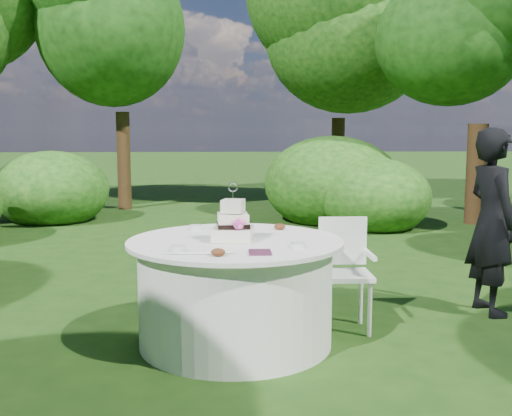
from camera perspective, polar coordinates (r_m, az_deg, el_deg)
The scene contains 9 objects.
ground at distance 4.53m, azimuth -1.94°, elevation -12.67°, with size 80.00×80.00×0.00m, color #19390F.
napkins at distance 3.83m, azimuth 0.38°, elevation -4.24°, with size 0.14×0.14×0.02m, color #4B2039.
feather_plume at distance 3.85m, azimuth -5.36°, elevation -4.27°, with size 0.48×0.07×0.01m, color white.
guest at distance 5.43m, azimuth 21.55°, elevation -1.21°, with size 0.58×0.38×1.58m, color black.
table at distance 4.41m, azimuth -1.97°, elevation -7.92°, with size 1.56×1.56×0.77m.
cake at distance 4.27m, azimuth -2.19°, elevation -1.63°, with size 0.31×0.32×0.42m.
chair at distance 4.76m, azimuth 8.42°, elevation -5.28°, with size 0.40×0.39×0.87m.
votives at distance 4.22m, azimuth -3.20°, elevation -3.03°, with size 0.89×0.94×0.04m.
petal_cups at distance 4.26m, azimuth -0.33°, elevation -2.86°, with size 0.57×1.08×0.05m.
Camera 1 is at (-0.07, -4.25, 1.55)m, focal length 42.00 mm.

